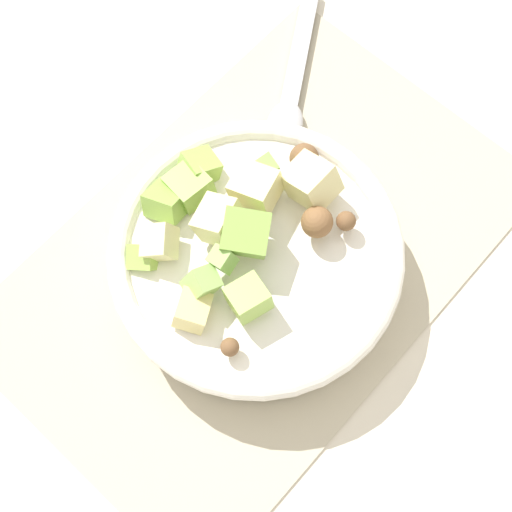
% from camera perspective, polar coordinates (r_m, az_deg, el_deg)
% --- Properties ---
extents(ground_plane, '(2.40, 2.40, 0.00)m').
position_cam_1_polar(ground_plane, '(0.72, 0.17, -0.08)').
color(ground_plane, silver).
extents(placemat, '(0.50, 0.32, 0.01)m').
position_cam_1_polar(placemat, '(0.72, 0.17, 0.01)').
color(placemat, '#BCB299').
rests_on(placemat, ground_plane).
extents(salad_bowl, '(0.26, 0.26, 0.10)m').
position_cam_1_polar(salad_bowl, '(0.68, -0.09, -0.01)').
color(salad_bowl, white).
rests_on(salad_bowl, placemat).
extents(serving_spoon, '(0.19, 0.13, 0.01)m').
position_cam_1_polar(serving_spoon, '(0.79, 2.66, 12.14)').
color(serving_spoon, '#B7B7BC').
rests_on(serving_spoon, placemat).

